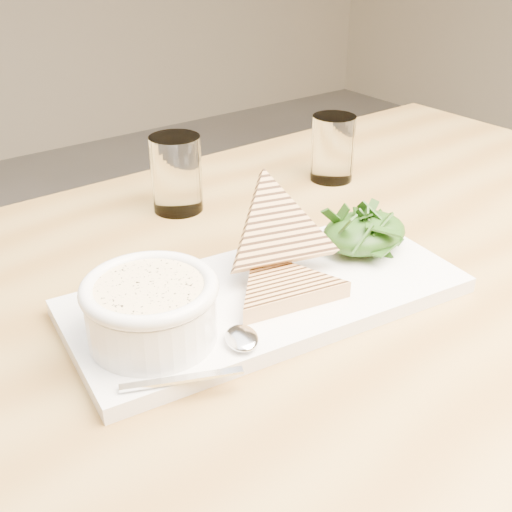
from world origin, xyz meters
TOP-DOWN VIEW (x-y plane):
  - table_top at (-0.23, 0.22)m, footprint 1.34×0.91m
  - table_leg_br at (0.39, 0.61)m, footprint 0.06×0.06m
  - platter at (-0.32, 0.22)m, footprint 0.45×0.24m
  - soup_bowl at (-0.47, 0.22)m, footprint 0.12×0.12m
  - soup at (-0.47, 0.22)m, footprint 0.10×0.10m
  - bowl_rim at (-0.47, 0.22)m, footprint 0.13×0.13m
  - sandwich_flat at (-0.32, 0.21)m, footprint 0.17×0.17m
  - sandwich_lean at (-0.29, 0.25)m, footprint 0.18×0.19m
  - salad_base at (-0.17, 0.23)m, footprint 0.11×0.09m
  - arugula_pile at (-0.17, 0.23)m, footprint 0.11×0.10m
  - spoon_bowl at (-0.40, 0.16)m, footprint 0.05×0.05m
  - spoon_handle at (-0.48, 0.15)m, footprint 0.10×0.05m
  - glass_near at (-0.28, 0.50)m, footprint 0.07×0.07m
  - glass_far at (-0.02, 0.45)m, footprint 0.07×0.07m

SIDE VIEW (x-z plane):
  - table_leg_br at x=0.39m, z-range 0.00..0.72m
  - table_top at x=-0.23m, z-range 0.72..0.76m
  - platter at x=-0.32m, z-range 0.76..0.77m
  - spoon_handle at x=-0.48m, z-range 0.78..0.78m
  - spoon_bowl at x=-0.40m, z-range 0.77..0.78m
  - sandwich_flat at x=-0.32m, z-range 0.77..0.79m
  - salad_base at x=-0.17m, z-range 0.77..0.82m
  - soup_bowl at x=-0.47m, z-range 0.77..0.82m
  - arugula_pile at x=-0.17m, z-range 0.77..0.83m
  - glass_far at x=-0.02m, z-range 0.76..0.86m
  - glass_near at x=-0.28m, z-range 0.76..0.86m
  - sandwich_lean at x=-0.29m, z-range 0.74..0.90m
  - soup at x=-0.47m, z-range 0.82..0.83m
  - bowl_rim at x=-0.47m, z-range 0.82..0.84m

